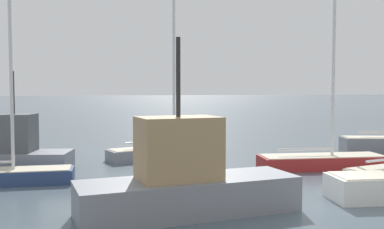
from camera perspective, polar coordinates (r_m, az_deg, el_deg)
ground_plane at (r=16.04m, az=17.78°, el=-11.09°), size 600.00×600.00×0.00m
sailboat_0 at (r=22.85m, az=16.69°, el=-5.54°), size 6.50×2.70×10.74m
sailboat_1 at (r=19.94m, az=-23.60°, el=-7.13°), size 5.88×1.94×8.61m
sailboat_2 at (r=25.31m, az=-3.41°, el=-4.46°), size 6.97×3.27×10.94m
fishing_boat_0 at (r=13.88m, az=-0.85°, el=-8.66°), size 7.19×2.82×5.55m
fishing_boat_2 at (r=22.90m, az=-22.64°, el=-4.56°), size 6.22×3.48×4.82m
channel_buoy_0 at (r=25.96m, az=-23.07°, el=-4.91°), size 0.70×0.70×1.75m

